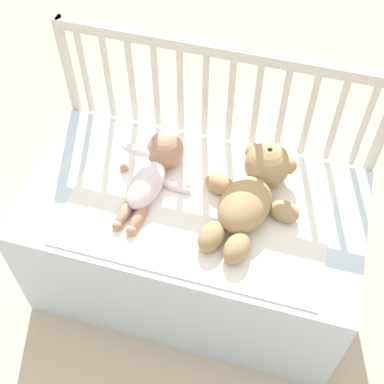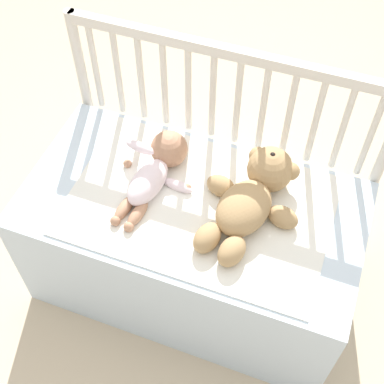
# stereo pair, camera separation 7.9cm
# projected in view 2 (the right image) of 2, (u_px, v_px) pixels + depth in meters

# --- Properties ---
(ground_plane) EXTENTS (12.00, 12.00, 0.00)m
(ground_plane) POSITION_uv_depth(u_px,v_px,m) (192.00, 278.00, 2.11)
(ground_plane) COLOR #C6B293
(crib_mattress) EXTENTS (1.10, 0.58, 0.50)m
(crib_mattress) POSITION_uv_depth(u_px,v_px,m) (192.00, 245.00, 1.91)
(crib_mattress) COLOR silver
(crib_mattress) RESTS_ON ground_plane
(crib_rail) EXTENTS (1.10, 0.04, 0.89)m
(crib_rail) POSITION_uv_depth(u_px,v_px,m) (224.00, 112.00, 1.79)
(crib_rail) COLOR beige
(crib_rail) RESTS_ON ground_plane
(blanket) EXTENTS (0.83, 0.54, 0.01)m
(blanket) POSITION_uv_depth(u_px,v_px,m) (200.00, 205.00, 1.70)
(blanket) COLOR white
(blanket) RESTS_ON crib_mattress
(teddy_bear) EXTENTS (0.33, 0.44, 0.15)m
(teddy_bear) POSITION_uv_depth(u_px,v_px,m) (253.00, 195.00, 1.65)
(teddy_bear) COLOR tan
(teddy_bear) RESTS_ON crib_mattress
(baby) EXTENTS (0.27, 0.38, 0.12)m
(baby) POSITION_uv_depth(u_px,v_px,m) (157.00, 168.00, 1.73)
(baby) COLOR white
(baby) RESTS_ON crib_mattress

